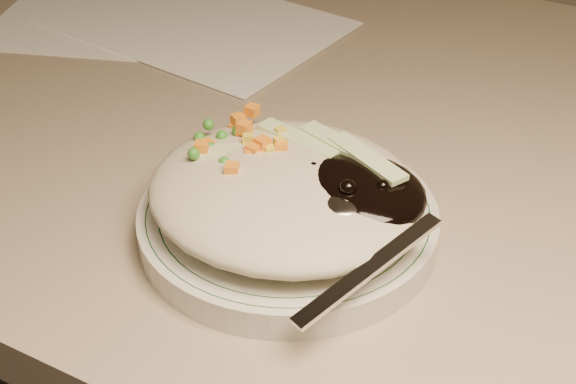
% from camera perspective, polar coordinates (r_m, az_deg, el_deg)
% --- Properties ---
extents(desk, '(1.40, 0.70, 0.74)m').
position_cam_1_polar(desk, '(0.81, 12.32, -9.39)').
color(desk, gray).
rests_on(desk, ground).
extents(plate, '(0.21, 0.21, 0.02)m').
position_cam_1_polar(plate, '(0.57, -0.00, -2.13)').
color(plate, silver).
rests_on(plate, desk).
extents(plate_rim, '(0.20, 0.20, 0.00)m').
position_cam_1_polar(plate_rim, '(0.56, -0.00, -1.32)').
color(plate_rim, '#144723').
rests_on(plate_rim, plate).
extents(meal, '(0.21, 0.19, 0.05)m').
position_cam_1_polar(meal, '(0.55, 0.36, 0.31)').
color(meal, '#B3AA91').
rests_on(meal, plate).
extents(papers, '(0.41, 0.30, 0.00)m').
position_cam_1_polar(papers, '(0.91, -8.66, 12.01)').
color(papers, white).
rests_on(papers, desk).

